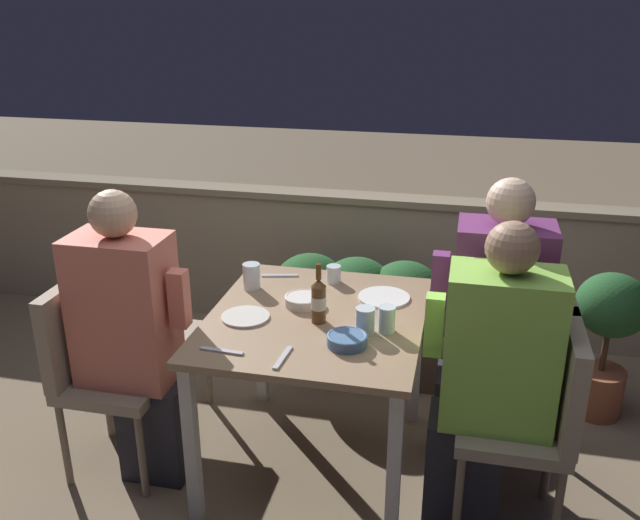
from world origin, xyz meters
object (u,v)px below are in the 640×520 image
(chair_left_near, at_px, (96,359))
(person_coral_top, at_px, (134,339))
(person_purple_stripe, at_px, (490,331))
(chair_left_far, at_px, (137,321))
(person_green_blouse, at_px, (489,379))
(chair_right_far, at_px, (533,365))
(potted_plant, at_px, (608,330))
(beer_bottle, at_px, (319,300))
(chair_right_near, at_px, (539,409))

(chair_left_near, bearing_deg, person_coral_top, 0.00)
(chair_left_near, distance_m, person_purple_stripe, 1.69)
(person_coral_top, bearing_deg, chair_left_far, 116.84)
(person_green_blouse, bearing_deg, chair_left_far, 167.89)
(chair_right_far, height_order, person_purple_stripe, person_purple_stripe)
(potted_plant, bearing_deg, person_coral_top, -156.05)
(person_coral_top, xyz_separation_m, person_green_blouse, (1.45, 0.02, -0.02))
(person_coral_top, height_order, person_purple_stripe, person_purple_stripe)
(person_coral_top, relative_size, chair_left_far, 1.48)
(potted_plant, bearing_deg, chair_right_far, -125.62)
(chair_right_far, xyz_separation_m, person_purple_stripe, (-0.19, 0.00, 0.14))
(chair_left_far, distance_m, person_purple_stripe, 1.64)
(chair_left_near, xyz_separation_m, person_coral_top, (0.19, 0.00, 0.12))
(chair_right_far, distance_m, potted_plant, 0.68)
(chair_left_far, height_order, person_purple_stripe, person_purple_stripe)
(person_coral_top, relative_size, potted_plant, 1.71)
(person_coral_top, distance_m, beer_bottle, 0.80)
(chair_left_near, xyz_separation_m, beer_bottle, (0.95, 0.14, 0.31))
(chair_left_near, height_order, person_purple_stripe, person_purple_stripe)
(person_purple_stripe, bearing_deg, chair_left_far, 179.27)
(person_coral_top, xyz_separation_m, potted_plant, (2.04, 0.90, -0.19))
(chair_right_near, height_order, chair_right_far, same)
(chair_left_near, relative_size, potted_plant, 1.16)
(chair_right_near, height_order, beer_bottle, beer_bottle)
(chair_right_near, xyz_separation_m, potted_plant, (0.39, 0.88, -0.07))
(chair_right_far, relative_size, potted_plant, 1.16)
(chair_right_far, xyz_separation_m, beer_bottle, (-0.88, -0.22, 0.31))
(chair_left_near, height_order, chair_right_far, same)
(chair_left_near, xyz_separation_m, person_purple_stripe, (1.64, 0.35, 0.14))
(chair_right_far, bearing_deg, chair_left_near, -169.11)
(person_green_blouse, height_order, person_purple_stripe, person_purple_stripe)
(chair_right_far, bearing_deg, person_purple_stripe, 180.00)
(beer_bottle, height_order, potted_plant, beer_bottle)
(person_coral_top, distance_m, chair_right_far, 1.68)
(person_purple_stripe, height_order, potted_plant, person_purple_stripe)
(chair_right_near, bearing_deg, potted_plant, 65.88)
(chair_right_near, xyz_separation_m, person_purple_stripe, (-0.19, 0.33, 0.14))
(beer_bottle, bearing_deg, person_coral_top, -169.72)
(chair_left_far, relative_size, person_purple_stripe, 0.66)
(person_green_blouse, height_order, potted_plant, person_green_blouse)
(person_purple_stripe, bearing_deg, chair_right_far, 0.00)
(chair_left_near, height_order, person_coral_top, person_coral_top)
(person_coral_top, height_order, beer_bottle, person_coral_top)
(chair_left_far, xyz_separation_m, person_green_blouse, (1.64, -0.35, 0.10))
(chair_right_near, distance_m, beer_bottle, 0.94)
(chair_left_near, bearing_deg, beer_bottle, 8.23)
(chair_right_near, distance_m, potted_plant, 0.97)
(chair_left_near, height_order, potted_plant, chair_left_near)
(chair_right_far, distance_m, person_purple_stripe, 0.24)
(chair_left_far, relative_size, chair_right_far, 1.00)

